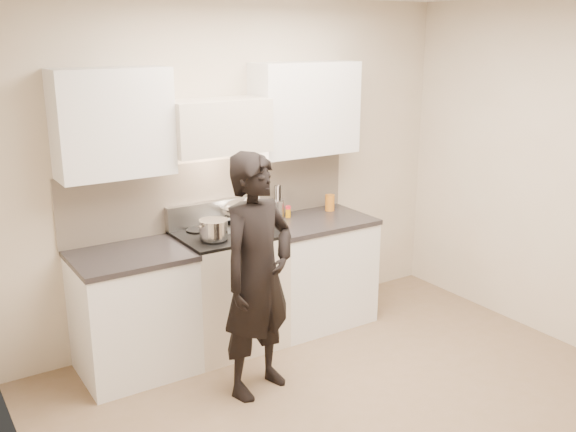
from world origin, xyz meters
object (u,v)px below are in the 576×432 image
(stove, at_px, (229,288))
(utensil_crock, at_px, (278,207))
(counter_right, at_px, (314,270))
(person, at_px, (258,276))
(wok, at_px, (240,211))

(stove, relative_size, utensil_crock, 3.52)
(counter_right, bearing_deg, person, -143.56)
(counter_right, relative_size, wok, 2.14)
(wok, height_order, person, person)
(stove, bearing_deg, counter_right, 0.00)
(counter_right, distance_m, wok, 0.88)
(counter_right, height_order, wok, wok)
(counter_right, bearing_deg, utensil_crock, 136.49)
(utensil_crock, height_order, person, person)
(utensil_crock, bearing_deg, counter_right, -43.51)
(counter_right, xyz_separation_m, person, (-0.97, -0.72, 0.39))
(utensil_crock, xyz_separation_m, person, (-0.75, -0.94, -0.16))
(stove, distance_m, wok, 0.63)
(counter_right, xyz_separation_m, utensil_crock, (-0.23, 0.22, 0.54))
(stove, relative_size, wok, 2.23)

